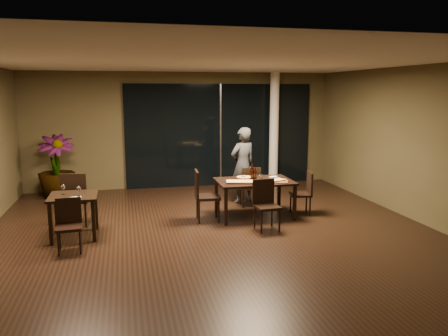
{
  "coord_description": "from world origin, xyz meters",
  "views": [
    {
      "loc": [
        -1.51,
        -7.39,
        2.51
      ],
      "look_at": [
        0.34,
        0.66,
        1.05
      ],
      "focal_mm": 35.0,
      "sensor_mm": 36.0,
      "label": 1
    }
  ],
  "objects_px": {
    "bottle_b": "(255,174)",
    "potted_plant": "(56,167)",
    "chair_main_right": "(304,191)",
    "chair_main_far": "(250,185)",
    "bottle_a": "(253,173)",
    "side_table": "(74,202)",
    "chair_side_near": "(69,222)",
    "chair_main_near": "(265,202)",
    "diner": "(243,165)",
    "bottle_c": "(252,172)",
    "chair_side_far": "(76,196)",
    "main_table": "(254,184)",
    "chair_main_left": "(203,193)"
  },
  "relations": [
    {
      "from": "chair_main_far",
      "to": "chair_main_right",
      "type": "height_order",
      "value": "chair_main_far"
    },
    {
      "from": "chair_main_far",
      "to": "chair_main_left",
      "type": "height_order",
      "value": "chair_main_left"
    },
    {
      "from": "chair_side_far",
      "to": "side_table",
      "type": "bearing_deg",
      "value": 105.26
    },
    {
      "from": "chair_main_left",
      "to": "bottle_c",
      "type": "xyz_separation_m",
      "value": [
        1.03,
        0.13,
        0.35
      ]
    },
    {
      "from": "chair_side_far",
      "to": "chair_side_near",
      "type": "xyz_separation_m",
      "value": [
        0.01,
        -1.31,
        -0.11
      ]
    },
    {
      "from": "side_table",
      "to": "chair_main_near",
      "type": "distance_m",
      "value": 3.39
    },
    {
      "from": "chair_main_right",
      "to": "side_table",
      "type": "bearing_deg",
      "value": -73.26
    },
    {
      "from": "chair_side_far",
      "to": "bottle_a",
      "type": "bearing_deg",
      "value": -169.31
    },
    {
      "from": "chair_side_near",
      "to": "diner",
      "type": "bearing_deg",
      "value": 29.99
    },
    {
      "from": "chair_side_near",
      "to": "bottle_b",
      "type": "height_order",
      "value": "bottle_b"
    },
    {
      "from": "bottle_b",
      "to": "potted_plant",
      "type": "bearing_deg",
      "value": 147.85
    },
    {
      "from": "chair_main_left",
      "to": "potted_plant",
      "type": "distance_m",
      "value": 4.04
    },
    {
      "from": "main_table",
      "to": "chair_main_right",
      "type": "bearing_deg",
      "value": -2.56
    },
    {
      "from": "chair_main_left",
      "to": "diner",
      "type": "height_order",
      "value": "diner"
    },
    {
      "from": "chair_side_near",
      "to": "potted_plant",
      "type": "bearing_deg",
      "value": 96.49
    },
    {
      "from": "bottle_c",
      "to": "chair_side_far",
      "type": "bearing_deg",
      "value": 178.65
    },
    {
      "from": "chair_main_right",
      "to": "bottle_a",
      "type": "bearing_deg",
      "value": -82.55
    },
    {
      "from": "side_table",
      "to": "chair_main_right",
      "type": "relative_size",
      "value": 0.91
    },
    {
      "from": "chair_main_far",
      "to": "bottle_a",
      "type": "height_order",
      "value": "bottle_a"
    },
    {
      "from": "side_table",
      "to": "chair_main_far",
      "type": "distance_m",
      "value": 3.75
    },
    {
      "from": "chair_main_far",
      "to": "bottle_a",
      "type": "xyz_separation_m",
      "value": [
        -0.17,
        -0.74,
        0.4
      ]
    },
    {
      "from": "bottle_c",
      "to": "bottle_a",
      "type": "bearing_deg",
      "value": -93.55
    },
    {
      "from": "chair_main_near",
      "to": "potted_plant",
      "type": "xyz_separation_m",
      "value": [
        -4.07,
        3.39,
        0.24
      ]
    },
    {
      "from": "chair_main_far",
      "to": "chair_main_right",
      "type": "xyz_separation_m",
      "value": [
        0.92,
        -0.81,
        -0.01
      ]
    },
    {
      "from": "chair_main_right",
      "to": "chair_side_far",
      "type": "height_order",
      "value": "chair_side_far"
    },
    {
      "from": "chair_main_near",
      "to": "chair_main_right",
      "type": "bearing_deg",
      "value": 30.62
    },
    {
      "from": "main_table",
      "to": "side_table",
      "type": "distance_m",
      "value": 3.44
    },
    {
      "from": "potted_plant",
      "to": "bottle_c",
      "type": "xyz_separation_m",
      "value": [
        4.07,
        -2.51,
        0.16
      ]
    },
    {
      "from": "chair_main_left",
      "to": "chair_side_near",
      "type": "height_order",
      "value": "chair_main_left"
    },
    {
      "from": "chair_main_right",
      "to": "bottle_b",
      "type": "relative_size",
      "value": 3.42
    },
    {
      "from": "chair_side_near",
      "to": "bottle_b",
      "type": "bearing_deg",
      "value": 14.79
    },
    {
      "from": "diner",
      "to": "bottle_b",
      "type": "bearing_deg",
      "value": 66.85
    },
    {
      "from": "chair_main_right",
      "to": "bottle_b",
      "type": "distance_m",
      "value": 1.11
    },
    {
      "from": "potted_plant",
      "to": "side_table",
      "type": "bearing_deg",
      "value": -77.25
    },
    {
      "from": "chair_main_right",
      "to": "potted_plant",
      "type": "distance_m",
      "value": 5.8
    },
    {
      "from": "chair_main_near",
      "to": "chair_main_far",
      "type": "bearing_deg",
      "value": 79.9
    },
    {
      "from": "chair_main_far",
      "to": "bottle_a",
      "type": "relative_size",
      "value": 3.0
    },
    {
      "from": "main_table",
      "to": "chair_main_near",
      "type": "height_order",
      "value": "chair_main_near"
    },
    {
      "from": "main_table",
      "to": "chair_main_near",
      "type": "relative_size",
      "value": 1.64
    },
    {
      "from": "bottle_a",
      "to": "side_table",
      "type": "bearing_deg",
      "value": -171.23
    },
    {
      "from": "chair_side_near",
      "to": "main_table",
      "type": "bearing_deg",
      "value": 14.88
    },
    {
      "from": "diner",
      "to": "bottle_c",
      "type": "relative_size",
      "value": 5.26
    },
    {
      "from": "chair_main_left",
      "to": "diner",
      "type": "relative_size",
      "value": 0.58
    },
    {
      "from": "chair_main_left",
      "to": "diner",
      "type": "xyz_separation_m",
      "value": [
        1.14,
        1.25,
        0.3
      ]
    },
    {
      "from": "chair_side_near",
      "to": "bottle_c",
      "type": "relative_size",
      "value": 2.57
    },
    {
      "from": "chair_main_left",
      "to": "bottle_b",
      "type": "xyz_separation_m",
      "value": [
        1.07,
        0.06,
        0.32
      ]
    },
    {
      "from": "chair_main_near",
      "to": "bottle_a",
      "type": "xyz_separation_m",
      "value": [
        -0.0,
        0.82,
        0.39
      ]
    },
    {
      "from": "chair_main_left",
      "to": "chair_side_far",
      "type": "xyz_separation_m",
      "value": [
        -2.37,
        0.21,
        0.01
      ]
    },
    {
      "from": "side_table",
      "to": "chair_side_near",
      "type": "bearing_deg",
      "value": -91.07
    },
    {
      "from": "chair_side_far",
      "to": "diner",
      "type": "height_order",
      "value": "diner"
    }
  ]
}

